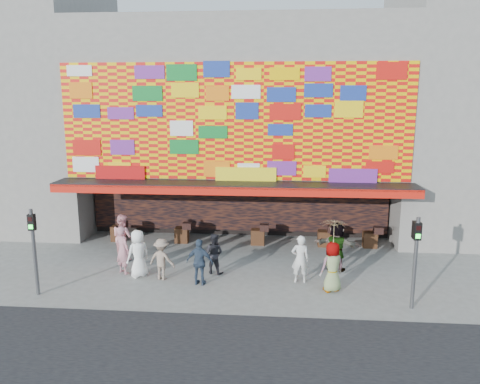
{
  "coord_description": "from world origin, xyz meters",
  "views": [
    {
      "loc": [
        1.9,
        -15.76,
        6.67
      ],
      "look_at": [
        0.41,
        2.0,
        2.96
      ],
      "focal_mm": 35.0,
      "sensor_mm": 36.0,
      "label": 1
    }
  ],
  "objects": [
    {
      "name": "ped_h",
      "position": [
        2.72,
        0.33,
        0.88
      ],
      "size": [
        0.65,
        0.44,
        1.76
      ],
      "primitive_type": "imported",
      "rotation": [
        0.0,
        0.0,
        3.17
      ],
      "color": "silver",
      "rests_on": "ground"
    },
    {
      "name": "shop_building",
      "position": [
        0.0,
        8.18,
        5.23
      ],
      "size": [
        15.2,
        9.4,
        10.0
      ],
      "color": "gray",
      "rests_on": "ground"
    },
    {
      "name": "signal_left",
      "position": [
        -6.2,
        -1.5,
        1.86
      ],
      "size": [
        0.22,
        0.2,
        3.0
      ],
      "color": "#59595B",
      "rests_on": "ground"
    },
    {
      "name": "ground",
      "position": [
        0.0,
        0.0,
        0.0
      ],
      "size": [
        90.0,
        90.0,
        0.0
      ],
      "primitive_type": "plane",
      "color": "slate",
      "rests_on": "ground"
    },
    {
      "name": "ped_e",
      "position": [
        -0.84,
        -0.19,
        0.85
      ],
      "size": [
        1.05,
        0.58,
        1.69
      ],
      "primitive_type": "imported",
      "rotation": [
        0.0,
        0.0,
        2.97
      ],
      "color": "#34445B",
      "rests_on": "ground"
    },
    {
      "name": "signal_right",
      "position": [
        6.2,
        -1.5,
        1.86
      ],
      "size": [
        0.22,
        0.2,
        3.0
      ],
      "color": "#59595B",
      "rests_on": "ground"
    },
    {
      "name": "ped_i",
      "position": [
        -4.45,
        2.21,
        0.95
      ],
      "size": [
        1.17,
        1.14,
        1.89
      ],
      "primitive_type": "imported",
      "rotation": [
        0.0,
        0.0,
        2.45
      ],
      "color": "pink",
      "rests_on": "ground"
    },
    {
      "name": "parasol",
      "position": [
        3.79,
        -0.36,
        2.12
      ],
      "size": [
        1.19,
        1.2,
        1.8
      ],
      "color": "#D8C888",
      "rests_on": "ground"
    },
    {
      "name": "ped_d",
      "position": [
        -2.32,
        0.19,
        0.77
      ],
      "size": [
        1.11,
        0.8,
        1.54
      ],
      "primitive_type": "imported",
      "rotation": [
        0.0,
        0.0,
        2.89
      ],
      "color": "gray",
      "rests_on": "ground"
    },
    {
      "name": "ped_g",
      "position": [
        3.79,
        -0.36,
        0.88
      ],
      "size": [
        1.02,
        0.88,
        1.76
      ],
      "primitive_type": "imported",
      "rotation": [
        0.0,
        0.0,
        3.59
      ],
      "color": "gray",
      "rests_on": "ground"
    },
    {
      "name": "ped_b",
      "position": [
        -3.94,
        0.66,
        0.92
      ],
      "size": [
        0.81,
        0.74,
        1.85
      ],
      "primitive_type": "imported",
      "rotation": [
        0.0,
        0.0,
        2.54
      ],
      "color": "#B87783",
      "rests_on": "ground"
    },
    {
      "name": "ped_f",
      "position": [
        4.16,
        1.64,
        0.96
      ],
      "size": [
        1.87,
        1.03,
        1.92
      ],
      "primitive_type": "imported",
      "rotation": [
        0.0,
        0.0,
        2.87
      ],
      "color": "gray",
      "rests_on": "ground"
    },
    {
      "name": "ped_c",
      "position": [
        -0.5,
        0.95,
        0.78
      ],
      "size": [
        0.91,
        0.8,
        1.56
      ],
      "primitive_type": "imported",
      "rotation": [
        0.0,
        0.0,
        2.82
      ],
      "color": "black",
      "rests_on": "ground"
    },
    {
      "name": "ped_a",
      "position": [
        -3.25,
        0.37,
        0.9
      ],
      "size": [
        1.03,
        1.03,
        1.8
      ],
      "primitive_type": "imported",
      "rotation": [
        0.0,
        0.0,
        3.93
      ],
      "color": "white",
      "rests_on": "ground"
    }
  ]
}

